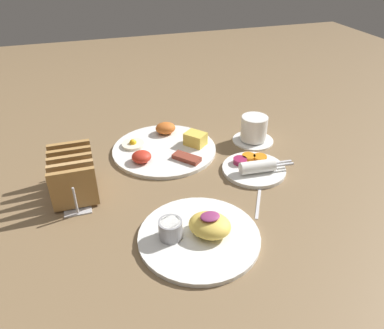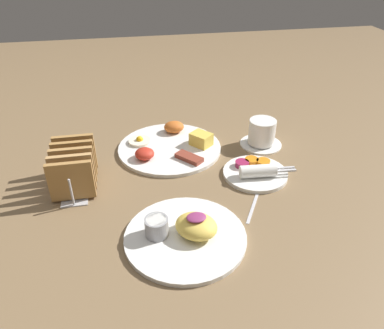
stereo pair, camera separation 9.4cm
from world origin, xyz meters
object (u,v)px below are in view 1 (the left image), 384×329
toast_rack (73,176)px  coffee_cup (254,130)px  plate_condiments (254,167)px  plate_breakfast (165,147)px  plate_foreground (199,233)px

toast_rack → coffee_cup: bearing=11.5°
plate_condiments → toast_rack: (-0.45, 0.04, 0.04)m
plate_breakfast → toast_rack: bearing=-152.7°
plate_breakfast → coffee_cup: size_ratio=2.42×
plate_foreground → plate_breakfast: bearing=86.8°
plate_breakfast → coffee_cup: coffee_cup is taller
plate_condiments → plate_foreground: (-0.22, -0.19, 0.00)m
coffee_cup → plate_foreground: bearing=-129.6°
toast_rack → coffee_cup: 0.52m
toast_rack → coffee_cup: (0.51, 0.10, -0.01)m
plate_breakfast → toast_rack: (-0.25, -0.13, 0.04)m
plate_condiments → coffee_cup: 0.16m
coffee_cup → toast_rack: bearing=-168.5°
plate_breakfast → plate_condiments: plate_breakfast is taller
plate_condiments → toast_rack: toast_rack is taller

